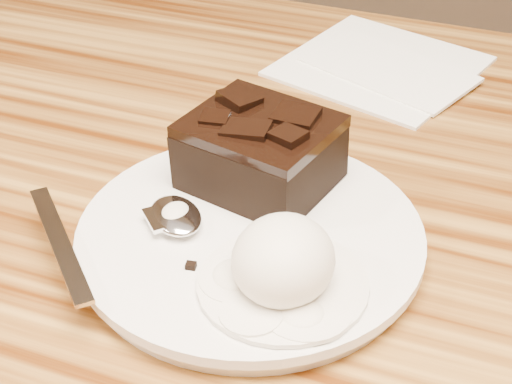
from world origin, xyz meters
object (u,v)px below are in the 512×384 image
(spoon, at_px, (176,218))
(napkin, at_px, (380,64))
(brownie, at_px, (260,156))
(ice_cream_scoop, at_px, (283,260))
(plate, at_px, (250,241))

(spoon, distance_m, napkin, 0.29)
(spoon, height_order, napkin, spoon)
(napkin, bearing_deg, brownie, -96.93)
(ice_cream_scoop, distance_m, napkin, 0.32)
(brownie, xyz_separation_m, spoon, (-0.03, -0.06, -0.02))
(ice_cream_scoop, bearing_deg, spoon, 159.32)
(ice_cream_scoop, bearing_deg, napkin, 93.79)
(spoon, xyz_separation_m, napkin, (0.06, 0.29, -0.02))
(brownie, xyz_separation_m, napkin, (0.03, 0.23, -0.04))
(plate, distance_m, brownie, 0.06)
(plate, relative_size, spoon, 1.25)
(brownie, bearing_deg, napkin, 83.07)
(brownie, height_order, spoon, brownie)
(ice_cream_scoop, height_order, napkin, ice_cream_scoop)
(plate, height_order, napkin, plate)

